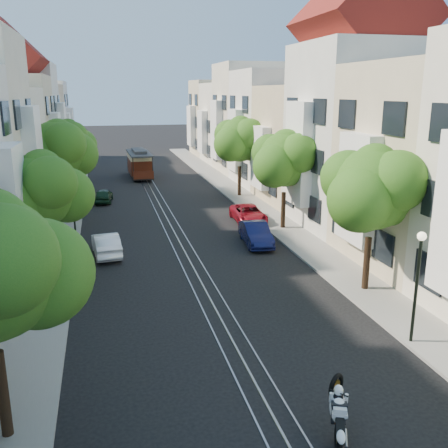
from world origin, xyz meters
TOP-DOWN VIEW (x-y plane):
  - ground at (0.00, 28.00)m, footprint 200.00×200.00m
  - sidewalk_east at (7.25, 28.00)m, footprint 2.50×80.00m
  - sidewalk_west at (-7.25, 28.00)m, footprint 2.50×80.00m
  - rail_left at (-0.55, 28.00)m, footprint 0.06×80.00m
  - rail_slot at (0.00, 28.00)m, footprint 0.06×80.00m
  - rail_right at (0.55, 28.00)m, footprint 0.06×80.00m
  - lane_line at (0.00, 28.00)m, footprint 0.08×80.00m
  - townhouses_east at (11.87, 27.91)m, footprint 7.75×72.00m
  - tree_e_b at (7.26, 8.98)m, footprint 4.93×4.08m
  - tree_e_c at (7.26, 19.98)m, footprint 4.84×3.99m
  - tree_e_d at (7.26, 30.98)m, footprint 5.01×4.16m
  - tree_w_b at (-7.14, 13.98)m, footprint 4.72×3.87m
  - tree_w_c at (-7.14, 24.98)m, footprint 5.13×4.28m
  - tree_w_d at (-7.14, 35.98)m, footprint 4.84×3.99m
  - lamp_east at (6.30, 4.00)m, footprint 0.32×0.32m
  - lamp_west at (-6.30, 22.00)m, footprint 0.32×0.32m
  - sportbike_rider at (1.37, -0.03)m, footprint 1.02×1.82m
  - cable_car at (-0.50, 43.14)m, footprint 2.41×7.12m
  - parked_car_e_mid at (4.40, 17.08)m, footprint 1.71×4.14m
  - parked_car_e_far at (5.46, 22.26)m, footprint 2.15×4.40m
  - parked_car_w_mid at (-4.40, 17.15)m, footprint 1.73×3.98m
  - parked_car_w_far at (-4.40, 31.34)m, footprint 1.65×3.46m

SIDE VIEW (x-z plane):
  - ground at x=0.00m, z-range 0.00..0.00m
  - lane_line at x=0.00m, z-range 0.00..0.01m
  - rail_left at x=-0.55m, z-range 0.00..0.02m
  - rail_slot at x=0.00m, z-range 0.00..0.02m
  - rail_right at x=0.55m, z-range 0.00..0.02m
  - sidewalk_east at x=7.25m, z-range 0.00..0.12m
  - sidewalk_west at x=-7.25m, z-range 0.00..0.12m
  - parked_car_w_far at x=-4.40m, z-range 0.00..1.14m
  - parked_car_e_far at x=5.46m, z-range 0.00..1.20m
  - parked_car_w_mid at x=-4.40m, z-range 0.00..1.27m
  - parked_car_e_mid at x=4.40m, z-range 0.00..1.33m
  - sportbike_rider at x=1.37m, z-range 0.08..1.59m
  - cable_car at x=-0.50m, z-range 0.25..2.97m
  - lamp_east at x=6.30m, z-range 0.77..4.93m
  - lamp_west at x=-6.30m, z-range 0.77..4.93m
  - tree_w_b at x=-7.14m, z-range 1.26..7.53m
  - tree_e_c at x=7.26m, z-range 1.34..7.86m
  - tree_w_d at x=-7.14m, z-range 1.34..7.86m
  - tree_e_b at x=7.26m, z-range 1.39..8.07m
  - tree_e_d at x=7.26m, z-range 1.44..8.29m
  - tree_w_c at x=-7.14m, z-range 1.52..8.62m
  - townhouses_east at x=11.87m, z-range -0.82..11.18m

